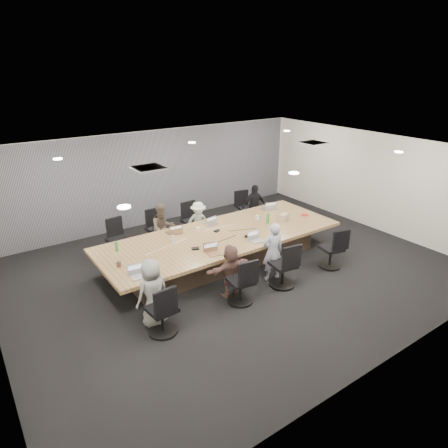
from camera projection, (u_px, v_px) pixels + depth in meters
floor at (234, 270)px, 9.56m from camera, size 10.00×8.00×0.00m
ceiling at (235, 154)px, 8.52m from camera, size 10.00×8.00×0.00m
wall_back at (156, 177)px, 12.09m from camera, size 10.00×0.00×2.80m
wall_front at (391, 292)px, 5.99m from camera, size 10.00×0.00×2.80m
wall_right at (372, 181)px, 11.69m from camera, size 0.00×8.00×2.80m
curtain at (157, 177)px, 12.03m from camera, size 9.80×0.04×2.80m
conference_table at (222, 247)px, 9.80m from camera, size 6.00×2.20×0.74m
chair_0 at (118, 243)px, 10.03m from camera, size 0.61×0.61×0.81m
chair_1 at (157, 232)px, 10.60m from camera, size 0.61×0.61×0.86m
chair_2 at (192, 224)px, 11.17m from camera, size 0.60×0.60×0.84m
chair_3 at (246, 211)px, 12.19m from camera, size 0.66×0.66×0.82m
chair_4 at (162, 313)px, 7.18m from camera, size 0.61×0.61×0.84m
chair_5 at (240, 284)px, 8.13m from camera, size 0.62×0.62×0.82m
chair_6 at (283, 268)px, 8.73m from camera, size 0.66×0.66×0.87m
chair_7 at (331, 251)px, 9.56m from camera, size 0.67×0.67×0.82m
person_1 at (163, 228)px, 10.25m from camera, size 0.69×0.57×1.31m
laptop_1 at (173, 232)px, 9.79m from camera, size 0.34×0.26×0.02m
person_2 at (198, 222)px, 10.84m from camera, size 0.81×0.55×1.16m
laptop_2 at (209, 223)px, 10.36m from camera, size 0.36×0.27×0.02m
person_3 at (254, 206)px, 11.83m from camera, size 0.81×0.44×1.31m
laptop_3 at (266, 208)px, 11.38m from camera, size 0.38×0.30×0.02m
person_4 at (153, 293)px, 7.36m from camera, size 0.70×0.51×1.33m
laptop_4 at (140, 277)px, 7.75m from camera, size 0.35×0.26×0.02m
person_5 at (231, 271)px, 8.33m from camera, size 1.07×0.36×1.15m
laptop_5 at (216, 254)px, 8.68m from camera, size 0.38×0.30×0.02m
person_6 at (273, 252)px, 8.90m from camera, size 0.57×0.44×1.38m
laptop_6 at (257, 241)px, 9.30m from camera, size 0.31×0.23×0.02m
bottle_green_left at (117, 246)px, 8.78m from camera, size 0.07×0.07×0.23m
bottle_green_right at (268, 218)px, 10.30m from camera, size 0.10×0.10×0.28m
bottle_clear at (173, 240)px, 9.14m from camera, size 0.08×0.08×0.21m
cup_white_far at (198, 229)px, 9.87m from camera, size 0.09×0.09×0.10m
cup_white_near at (257, 217)px, 10.59m from camera, size 0.09×0.09×0.10m
mug_brown at (119, 264)px, 8.13m from camera, size 0.12×0.12×0.11m
mic_left at (195, 248)px, 8.91m from camera, size 0.20×0.17×0.03m
mic_right at (217, 231)px, 9.85m from camera, size 0.17×0.15×0.03m
stapler at (248, 236)px, 9.50m from camera, size 0.16×0.10×0.06m
canvas_bag at (284, 217)px, 10.58m from camera, size 0.33×0.28×0.15m
snack_packet at (305, 215)px, 10.87m from camera, size 0.21×0.21×0.04m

